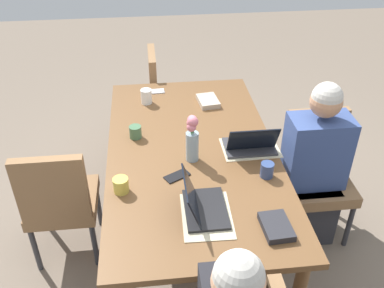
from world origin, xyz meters
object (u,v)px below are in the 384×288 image
(coffee_mug_near_right, at_px, (121,185))
(coffee_mug_near_left, at_px, (146,96))
(chair_head_right_left_far, at_px, (167,94))
(flower_vase, at_px, (192,136))
(person_near_left_mid, at_px, (312,172))
(book_red_cover, at_px, (276,227))
(book_blue_cover, at_px, (208,101))
(phone_silver, at_px, (155,91))
(chair_far_right_near, at_px, (59,199))
(coffee_mug_centre_left, at_px, (267,170))
(phone_black, at_px, (177,176))
(coffee_mug_centre_right, at_px, (135,132))
(laptop_near_left_mid, at_px, (250,144))
(laptop_head_left_left_near, at_px, (201,205))
(dining_table, at_px, (192,160))
(chair_near_left_mid, at_px, (316,168))

(coffee_mug_near_right, bearing_deg, coffee_mug_near_left, -9.47)
(chair_head_right_left_far, distance_m, flower_vase, 1.42)
(person_near_left_mid, relative_size, book_red_cover, 5.97)
(flower_vase, relative_size, book_blue_cover, 1.54)
(book_blue_cover, distance_m, phone_silver, 0.45)
(coffee_mug_near_left, relative_size, book_red_cover, 0.55)
(person_near_left_mid, height_order, chair_far_right_near, person_near_left_mid)
(coffee_mug_centre_left, bearing_deg, phone_black, 84.07)
(coffee_mug_near_left, distance_m, coffee_mug_centre_right, 0.47)
(book_red_cover, relative_size, book_blue_cover, 1.00)
(coffee_mug_near_left, bearing_deg, phone_silver, -21.36)
(laptop_near_left_mid, xyz_separation_m, coffee_mug_near_right, (-0.31, 0.81, 0.00))
(laptop_head_left_left_near, bearing_deg, flower_vase, -0.60)
(dining_table, relative_size, laptop_near_left_mid, 6.12)
(phone_silver, bearing_deg, coffee_mug_near_right, 75.46)
(book_blue_cover, bearing_deg, laptop_near_left_mid, -171.51)
(chair_head_right_left_far, distance_m, phone_black, 1.53)
(dining_table, xyz_separation_m, book_blue_cover, (0.60, -0.19, 0.09))
(coffee_mug_near_right, bearing_deg, coffee_mug_centre_right, -8.70)
(laptop_head_left_left_near, relative_size, coffee_mug_centre_left, 3.51)
(flower_vase, relative_size, laptop_near_left_mid, 0.96)
(chair_head_right_left_far, relative_size, phone_black, 6.00)
(laptop_near_left_mid, relative_size, book_red_cover, 1.60)
(chair_far_right_near, relative_size, book_blue_cover, 4.50)
(chair_head_right_left_far, height_order, phone_silver, chair_head_right_left_far)
(person_near_left_mid, bearing_deg, book_red_cover, 146.03)
(phone_silver, bearing_deg, laptop_near_left_mid, 120.19)
(chair_far_right_near, bearing_deg, laptop_head_left_left_near, -119.21)
(coffee_mug_centre_left, xyz_separation_m, phone_black, (0.05, 0.52, -0.04))
(coffee_mug_centre_left, bearing_deg, chair_near_left_mid, -53.55)
(chair_near_left_mid, xyz_separation_m, person_near_left_mid, (-0.07, 0.06, 0.03))
(dining_table, xyz_separation_m, phone_silver, (0.83, 0.20, 0.08))
(chair_head_right_left_far, height_order, coffee_mug_centre_right, chair_head_right_left_far)
(chair_far_right_near, height_order, book_blue_cover, chair_far_right_near)
(coffee_mug_near_right, relative_size, book_red_cover, 0.44)
(chair_near_left_mid, bearing_deg, book_red_cover, 145.54)
(laptop_head_left_left_near, bearing_deg, book_red_cover, -115.87)
(coffee_mug_near_right, bearing_deg, chair_far_right_near, 58.10)
(coffee_mug_near_right, relative_size, book_blue_cover, 0.44)
(laptop_head_left_left_near, bearing_deg, coffee_mug_near_right, 63.60)
(phone_silver, bearing_deg, person_near_left_mid, 136.48)
(coffee_mug_near_left, height_order, coffee_mug_centre_right, coffee_mug_near_left)
(chair_near_left_mid, height_order, person_near_left_mid, person_near_left_mid)
(laptop_near_left_mid, bearing_deg, coffee_mug_near_right, 111.24)
(chair_head_right_left_far, bearing_deg, laptop_head_left_left_near, -177.58)
(chair_far_right_near, xyz_separation_m, phone_silver, (0.92, -0.65, 0.25))
(book_blue_cover, height_order, phone_silver, book_blue_cover)
(laptop_near_left_mid, bearing_deg, phone_silver, 33.46)
(person_near_left_mid, xyz_separation_m, phone_silver, (0.86, 1.02, 0.23))
(laptop_near_left_mid, bearing_deg, dining_table, 84.46)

